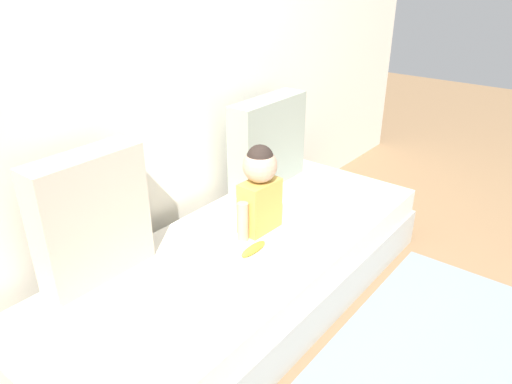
% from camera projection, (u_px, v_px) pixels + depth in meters
% --- Properties ---
extents(ground_plane, '(12.00, 12.00, 0.00)m').
position_uv_depth(ground_plane, '(248.00, 302.00, 2.58)').
color(ground_plane, '#93704C').
extents(back_wall, '(5.47, 0.10, 2.25)m').
position_uv_depth(back_wall, '(158.00, 78.00, 2.41)').
color(back_wall, silver).
rests_on(back_wall, ground).
extents(couch, '(2.27, 0.90, 0.38)m').
position_uv_depth(couch, '(248.00, 273.00, 2.50)').
color(couch, beige).
rests_on(couch, ground).
extents(throw_pillow_left, '(0.50, 0.16, 0.57)m').
position_uv_depth(throw_pillow_left, '(91.00, 217.00, 2.04)').
color(throw_pillow_left, '#C1B29E').
rests_on(throw_pillow_left, couch).
extents(throw_pillow_right, '(0.58, 0.16, 0.55)m').
position_uv_depth(throw_pillow_right, '(268.00, 142.00, 2.93)').
color(throw_pillow_right, '#99A393').
rests_on(throw_pillow_right, couch).
extents(toddler, '(0.33, 0.17, 0.47)m').
position_uv_depth(toddler, '(260.00, 187.00, 2.42)').
color(toddler, gold).
rests_on(toddler, couch).
extents(banana, '(0.17, 0.05, 0.04)m').
position_uv_depth(banana, '(253.00, 249.00, 2.31)').
color(banana, yellow).
rests_on(banana, couch).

